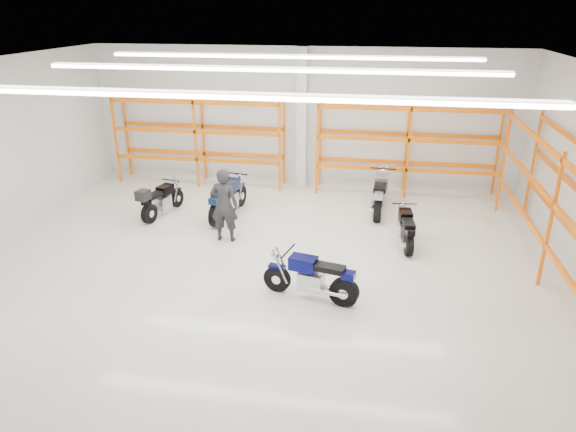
% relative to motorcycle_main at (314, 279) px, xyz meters
% --- Properties ---
extents(ground, '(14.00, 14.00, 0.00)m').
position_rel_motorcycle_main_xyz_m(ground, '(-1.32, 1.42, -0.48)').
color(ground, beige).
rests_on(ground, ground).
extents(room_shell, '(14.02, 12.02, 4.51)m').
position_rel_motorcycle_main_xyz_m(room_shell, '(-1.32, 1.44, 2.80)').
color(room_shell, silver).
rests_on(room_shell, ground).
extents(motorcycle_main, '(2.05, 0.83, 1.02)m').
position_rel_motorcycle_main_xyz_m(motorcycle_main, '(0.00, 0.00, 0.00)').
color(motorcycle_main, black).
rests_on(motorcycle_main, ground).
extents(motorcycle_back_a, '(0.80, 1.97, 1.02)m').
position_rel_motorcycle_main_xyz_m(motorcycle_back_a, '(-4.93, 3.74, 0.01)').
color(motorcycle_back_a, black).
rests_on(motorcycle_back_a, ground).
extents(motorcycle_back_b, '(0.82, 2.31, 1.14)m').
position_rel_motorcycle_main_xyz_m(motorcycle_back_b, '(-3.00, 4.04, 0.05)').
color(motorcycle_back_b, black).
rests_on(motorcycle_back_b, ground).
extents(motorcycle_back_c, '(0.78, 2.36, 1.16)m').
position_rel_motorcycle_main_xyz_m(motorcycle_back_c, '(1.31, 5.16, 0.06)').
color(motorcycle_back_c, black).
rests_on(motorcycle_back_c, ground).
extents(motorcycle_back_d, '(0.63, 1.90, 0.93)m').
position_rel_motorcycle_main_xyz_m(motorcycle_back_d, '(1.96, 2.98, -0.04)').
color(motorcycle_back_d, black).
rests_on(motorcycle_back_d, ground).
extents(standing_man, '(0.72, 0.49, 1.94)m').
position_rel_motorcycle_main_xyz_m(standing_man, '(-2.62, 2.51, 0.49)').
color(standing_man, black).
rests_on(standing_man, ground).
extents(structural_column, '(0.32, 0.32, 4.50)m').
position_rel_motorcycle_main_xyz_m(structural_column, '(-1.32, 7.24, 1.77)').
color(structural_column, white).
rests_on(structural_column, ground).
extents(pallet_racking_back_left, '(5.67, 0.87, 3.00)m').
position_rel_motorcycle_main_xyz_m(pallet_racking_back_left, '(-4.72, 6.90, 1.31)').
color(pallet_racking_back_left, orange).
rests_on(pallet_racking_back_left, ground).
extents(pallet_racking_back_right, '(5.67, 0.87, 3.00)m').
position_rel_motorcycle_main_xyz_m(pallet_racking_back_right, '(2.08, 6.90, 1.31)').
color(pallet_racking_back_right, orange).
rests_on(pallet_racking_back_right, ground).
extents(pallet_racking_side, '(0.87, 9.07, 3.00)m').
position_rel_motorcycle_main_xyz_m(pallet_racking_side, '(5.16, 1.42, 1.34)').
color(pallet_racking_side, orange).
rests_on(pallet_racking_side, ground).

